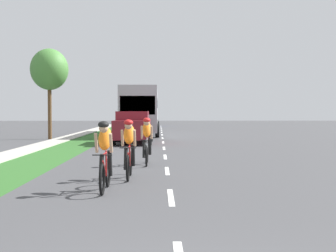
{
  "coord_description": "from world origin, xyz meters",
  "views": [
    {
      "loc": [
        -0.25,
        -2.99,
        1.79
      ],
      "look_at": [
        0.31,
        23.16,
        0.91
      ],
      "focal_mm": 46.52,
      "sensor_mm": 36.0,
      "label": 1
    }
  ],
  "objects": [
    {
      "name": "cyclist_trailing",
      "position": [
        -1.04,
        8.51,
        0.81
      ],
      "size": [
        0.42,
        1.72,
        1.58
      ],
      "color": "black",
      "rests_on": "ground_plane"
    },
    {
      "name": "street_tree_near",
      "position": [
        -7.27,
        25.13,
        4.45
      ],
      "size": [
        2.4,
        2.4,
        5.8
      ],
      "color": "brown",
      "rests_on": "ground_plane"
    },
    {
      "name": "grass_verge",
      "position": [
        -4.63,
        20.0,
        0.0
      ],
      "size": [
        2.13,
        70.0,
        0.01
      ],
      "primitive_type": "cube",
      "color": "#2D6026",
      "rests_on": "ground_plane"
    },
    {
      "name": "cyclist_distant",
      "position": [
        -0.65,
        11.52,
        0.81
      ],
      "size": [
        0.42,
        1.72,
        1.58
      ],
      "color": "black",
      "rests_on": "ground_plane"
    },
    {
      "name": "bus_silver",
      "position": [
        -1.6,
        30.45,
        1.98
      ],
      "size": [
        2.78,
        11.6,
        3.48
      ],
      "color": "#A5A8AD",
      "rests_on": "ground_plane"
    },
    {
      "name": "lane_markings_center",
      "position": [
        0.0,
        24.0,
        0.0
      ],
      "size": [
        0.12,
        53.8,
        0.01
      ],
      "color": "white",
      "rests_on": "ground_plane"
    },
    {
      "name": "cyclist_lead",
      "position": [
        -1.45,
        6.71,
        0.81
      ],
      "size": [
        0.42,
        1.72,
        1.58
      ],
      "color": "black",
      "rests_on": "ground_plane"
    },
    {
      "name": "pickup_blue",
      "position": [
        -1.43,
        48.54,
        0.83
      ],
      "size": [
        2.22,
        5.1,
        1.64
      ],
      "color": "#23389E",
      "rests_on": "ground_plane"
    },
    {
      "name": "ground_plane",
      "position": [
        0.0,
        20.0,
        0.0
      ],
      "size": [
        120.0,
        120.0,
        0.0
      ],
      "primitive_type": "plane",
      "color": "#424244"
    },
    {
      "name": "suv_maroon",
      "position": [
        -1.7,
        21.41,
        0.95
      ],
      "size": [
        2.15,
        4.7,
        1.79
      ],
      "color": "maroon",
      "rests_on": "ground_plane"
    },
    {
      "name": "sidewalk_concrete",
      "position": [
        -6.33,
        20.0,
        0.0
      ],
      "size": [
        1.28,
        70.0,
        0.1
      ],
      "primitive_type": "cube",
      "color": "#B2ADA3",
      "rests_on": "ground_plane"
    }
  ]
}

